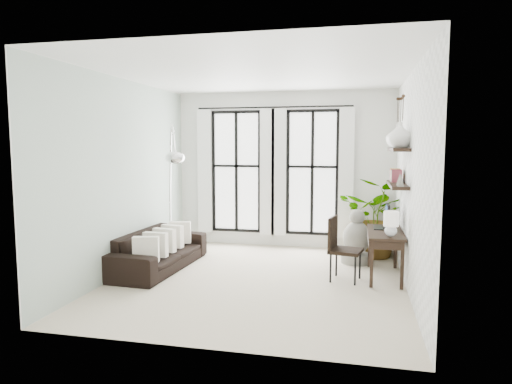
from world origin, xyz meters
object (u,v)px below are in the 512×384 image
(desk, at_px, (385,235))
(desk_chair, at_px, (340,244))
(plant, at_px, (378,217))
(buddha, at_px, (357,240))
(sofa, at_px, (159,250))
(arc_lamp, at_px, (172,159))

(desk, distance_m, desk_chair, 0.74)
(plant, xyz_separation_m, buddha, (-0.39, -0.55, -0.34))
(plant, bearing_deg, sofa, -155.69)
(plant, height_order, arc_lamp, arc_lamp)
(desk, height_order, arc_lamp, arc_lamp)
(plant, xyz_separation_m, desk, (0.05, -1.45, -0.04))
(desk_chair, xyz_separation_m, buddha, (0.25, 1.13, -0.16))
(arc_lamp, bearing_deg, plant, 19.71)
(sofa, xyz_separation_m, desk_chair, (3.06, -0.00, 0.25))
(sofa, distance_m, arc_lamp, 1.60)
(desk_chair, bearing_deg, desk, 29.02)
(plant, bearing_deg, desk_chair, -111.04)
(arc_lamp, xyz_separation_m, buddha, (3.21, 0.74, -1.47))
(desk, xyz_separation_m, buddha, (-0.44, 0.90, -0.30))
(desk, relative_size, arc_lamp, 0.52)
(desk, distance_m, buddha, 1.04)
(arc_lamp, bearing_deg, buddha, 13.00)
(desk_chair, relative_size, arc_lamp, 0.40)
(arc_lamp, bearing_deg, sofa, -105.20)
(arc_lamp, bearing_deg, desk, -2.51)
(plant, distance_m, desk, 1.45)
(sofa, xyz_separation_m, buddha, (3.31, 1.12, 0.09))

